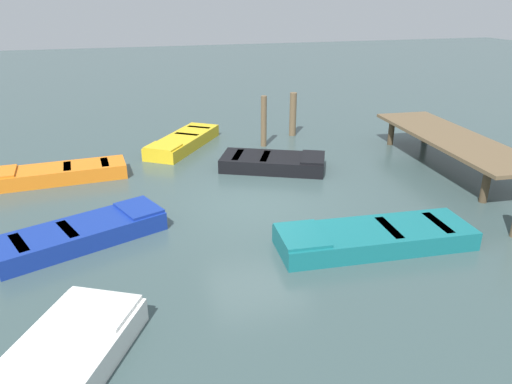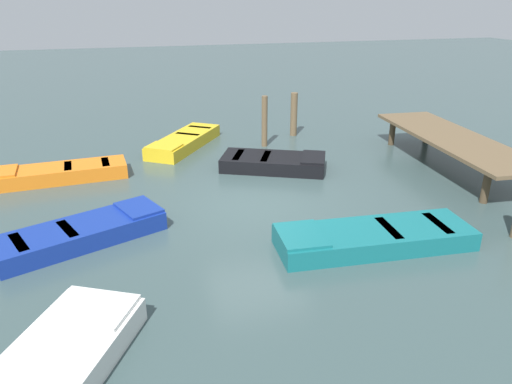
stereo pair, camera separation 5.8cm
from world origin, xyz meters
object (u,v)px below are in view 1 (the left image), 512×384
at_px(rowboat_orange, 56,173).
at_px(mooring_piling_near_right, 293,114).
at_px(mooring_piling_mid_right, 264,121).
at_px(rowboat_teal, 373,237).
at_px(dock_segment, 453,140).
at_px(rowboat_blue, 82,233).
at_px(rowboat_yellow, 183,141).
at_px(rowboat_black, 274,162).

bearing_deg(rowboat_orange, mooring_piling_near_right, -166.05).
bearing_deg(mooring_piling_near_right, rowboat_orange, -71.64).
bearing_deg(mooring_piling_near_right, mooring_piling_mid_right, -54.25).
distance_m(rowboat_teal, mooring_piling_mid_right, 7.52).
height_order(rowboat_teal, mooring_piling_near_right, mooring_piling_near_right).
bearing_deg(dock_segment, rowboat_blue, -75.30).
distance_m(dock_segment, mooring_piling_mid_right, 6.03).
relative_size(dock_segment, rowboat_yellow, 1.83).
height_order(dock_segment, rowboat_blue, dock_segment).
relative_size(rowboat_yellow, mooring_piling_mid_right, 2.06).
bearing_deg(rowboat_black, dock_segment, 10.85).
distance_m(dock_segment, rowboat_black, 5.38).
bearing_deg(rowboat_orange, rowboat_yellow, -154.76).
bearing_deg(rowboat_blue, rowboat_yellow, 41.61).
bearing_deg(rowboat_black, mooring_piling_near_right, 86.62).
distance_m(rowboat_teal, rowboat_orange, 8.92).
relative_size(rowboat_black, rowboat_orange, 0.88).
distance_m(dock_segment, rowboat_blue, 10.70).
relative_size(rowboat_teal, mooring_piling_mid_right, 2.40).
relative_size(rowboat_yellow, rowboat_black, 1.07).
bearing_deg(rowboat_teal, rowboat_yellow, -66.87).
distance_m(dock_segment, rowboat_orange, 11.57).
bearing_deg(rowboat_blue, rowboat_black, 9.12).
bearing_deg(rowboat_yellow, rowboat_orange, -25.76).
bearing_deg(rowboat_teal, mooring_piling_mid_right, -85.22).
height_order(mooring_piling_near_right, mooring_piling_mid_right, mooring_piling_mid_right).
xyz_separation_m(dock_segment, rowboat_orange, (-2.02, -11.37, -0.64)).
height_order(dock_segment, rowboat_orange, dock_segment).
bearing_deg(rowboat_black, rowboat_teal, -59.28).
relative_size(dock_segment, rowboat_black, 1.96).
bearing_deg(rowboat_orange, rowboat_black, 168.87).
distance_m(rowboat_black, mooring_piling_mid_right, 2.48).
height_order(rowboat_blue, rowboat_orange, same).
xyz_separation_m(dock_segment, mooring_piling_near_right, (-4.67, -3.38, -0.06)).
relative_size(rowboat_blue, mooring_piling_mid_right, 2.10).
bearing_deg(rowboat_blue, rowboat_orange, 79.54).
height_order(rowboat_blue, mooring_piling_mid_right, mooring_piling_mid_right).
bearing_deg(rowboat_black, mooring_piling_mid_right, 105.42).
distance_m(dock_segment, rowboat_teal, 6.07).
xyz_separation_m(rowboat_black, rowboat_orange, (-0.73, -6.18, -0.00)).
height_order(rowboat_black, mooring_piling_near_right, mooring_piling_near_right).
distance_m(rowboat_black, rowboat_orange, 6.22).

